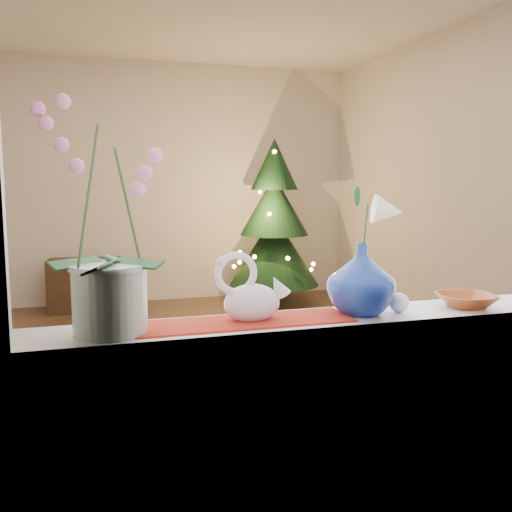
{
  "coord_description": "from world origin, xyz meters",
  "views": [
    {
      "loc": [
        -0.86,
        -4.07,
        1.36
      ],
      "look_at": [
        -0.04,
        -1.4,
        1.0
      ],
      "focal_mm": 40.0,
      "sensor_mm": 36.0,
      "label": 1
    }
  ],
  "objects_px": {
    "blue_vase": "(361,274)",
    "paperweight": "(399,303)",
    "amber_dish": "(466,301)",
    "side_table": "(85,285)",
    "xmas_tree": "(274,222)",
    "orchid_pot": "(107,217)",
    "swan": "(252,288)"
  },
  "relations": [
    {
      "from": "swan",
      "to": "xmas_tree",
      "type": "relative_size",
      "value": 0.14
    },
    {
      "from": "amber_dish",
      "to": "side_table",
      "type": "xyz_separation_m",
      "value": [
        -1.28,
        4.54,
        -0.66
      ]
    },
    {
      "from": "orchid_pot",
      "to": "amber_dish",
      "type": "relative_size",
      "value": 4.1
    },
    {
      "from": "swan",
      "to": "blue_vase",
      "type": "relative_size",
      "value": 0.91
    },
    {
      "from": "swan",
      "to": "paperweight",
      "type": "relative_size",
      "value": 3.69
    },
    {
      "from": "amber_dish",
      "to": "xmas_tree",
      "type": "height_order",
      "value": "xmas_tree"
    },
    {
      "from": "orchid_pot",
      "to": "swan",
      "type": "xyz_separation_m",
      "value": [
        0.44,
        0.03,
        -0.24
      ]
    },
    {
      "from": "paperweight",
      "to": "side_table",
      "type": "height_order",
      "value": "paperweight"
    },
    {
      "from": "swan",
      "to": "amber_dish",
      "type": "height_order",
      "value": "swan"
    },
    {
      "from": "orchid_pot",
      "to": "xmas_tree",
      "type": "xyz_separation_m",
      "value": [
        1.99,
        4.33,
        -0.34
      ]
    },
    {
      "from": "xmas_tree",
      "to": "swan",
      "type": "bearing_deg",
      "value": -109.84
    },
    {
      "from": "paperweight",
      "to": "xmas_tree",
      "type": "distance_m",
      "value": 4.46
    },
    {
      "from": "paperweight",
      "to": "amber_dish",
      "type": "height_order",
      "value": "paperweight"
    },
    {
      "from": "swan",
      "to": "blue_vase",
      "type": "xyz_separation_m",
      "value": [
        0.38,
        -0.01,
        0.03
      ]
    },
    {
      "from": "blue_vase",
      "to": "paperweight",
      "type": "height_order",
      "value": "blue_vase"
    },
    {
      "from": "swan",
      "to": "xmas_tree",
      "type": "bearing_deg",
      "value": 67.64
    },
    {
      "from": "paperweight",
      "to": "xmas_tree",
      "type": "bearing_deg",
      "value": 76.53
    },
    {
      "from": "blue_vase",
      "to": "xmas_tree",
      "type": "xyz_separation_m",
      "value": [
        1.17,
        4.32,
        -0.14
      ]
    },
    {
      "from": "swan",
      "to": "amber_dish",
      "type": "relative_size",
      "value": 1.5
    },
    {
      "from": "orchid_pot",
      "to": "side_table",
      "type": "relative_size",
      "value": 0.92
    },
    {
      "from": "orchid_pot",
      "to": "side_table",
      "type": "distance_m",
      "value": 4.64
    },
    {
      "from": "amber_dish",
      "to": "paperweight",
      "type": "bearing_deg",
      "value": -179.3
    },
    {
      "from": "blue_vase",
      "to": "side_table",
      "type": "relative_size",
      "value": 0.37
    },
    {
      "from": "blue_vase",
      "to": "paperweight",
      "type": "bearing_deg",
      "value": -9.7
    },
    {
      "from": "blue_vase",
      "to": "swan",
      "type": "bearing_deg",
      "value": 178.27
    },
    {
      "from": "xmas_tree",
      "to": "orchid_pot",
      "type": "bearing_deg",
      "value": -114.72
    },
    {
      "from": "amber_dish",
      "to": "side_table",
      "type": "bearing_deg",
      "value": 105.76
    },
    {
      "from": "swan",
      "to": "amber_dish",
      "type": "xyz_separation_m",
      "value": [
        0.79,
        -0.03,
        -0.09
      ]
    },
    {
      "from": "orchid_pot",
      "to": "xmas_tree",
      "type": "bearing_deg",
      "value": 65.28
    },
    {
      "from": "side_table",
      "to": "amber_dish",
      "type": "bearing_deg",
      "value": -69.04
    },
    {
      "from": "amber_dish",
      "to": "xmas_tree",
      "type": "bearing_deg",
      "value": 79.99
    },
    {
      "from": "orchid_pot",
      "to": "blue_vase",
      "type": "height_order",
      "value": "orchid_pot"
    }
  ]
}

